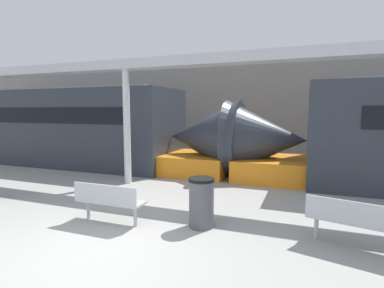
{
  "coord_description": "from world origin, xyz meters",
  "views": [
    {
      "loc": [
        3.08,
        -3.74,
        2.27
      ],
      "look_at": [
        0.3,
        3.55,
        1.4
      ],
      "focal_mm": 28.0,
      "sensor_mm": 36.0,
      "label": 1
    }
  ],
  "objects_px": {
    "train_right": "(59,128)",
    "bench_near": "(108,199)",
    "support_column_near": "(127,128)",
    "bench_far": "(354,219)",
    "trash_bin": "(201,202)"
  },
  "relations": [
    {
      "from": "train_right",
      "to": "bench_near",
      "type": "distance_m",
      "value": 8.46
    },
    {
      "from": "train_right",
      "to": "support_column_near",
      "type": "relative_size",
      "value": 4.54
    },
    {
      "from": "train_right",
      "to": "bench_far",
      "type": "height_order",
      "value": "train_right"
    },
    {
      "from": "bench_far",
      "to": "support_column_near",
      "type": "xyz_separation_m",
      "value": [
        -5.98,
        2.56,
        1.24
      ]
    },
    {
      "from": "bench_near",
      "to": "support_column_near",
      "type": "xyz_separation_m",
      "value": [
        -1.54,
        3.08,
        1.24
      ]
    },
    {
      "from": "train_right",
      "to": "bench_far",
      "type": "relative_size",
      "value": 10.29
    },
    {
      "from": "train_right",
      "to": "support_column_near",
      "type": "distance_m",
      "value": 5.44
    },
    {
      "from": "bench_near",
      "to": "bench_far",
      "type": "distance_m",
      "value": 4.47
    },
    {
      "from": "train_right",
      "to": "bench_far",
      "type": "bearing_deg",
      "value": -23.78
    },
    {
      "from": "bench_near",
      "to": "support_column_near",
      "type": "relative_size",
      "value": 0.41
    },
    {
      "from": "bench_near",
      "to": "support_column_near",
      "type": "distance_m",
      "value": 3.66
    },
    {
      "from": "bench_near",
      "to": "trash_bin",
      "type": "bearing_deg",
      "value": 16.17
    },
    {
      "from": "bench_far",
      "to": "train_right",
      "type": "bearing_deg",
      "value": 170.55
    },
    {
      "from": "train_right",
      "to": "bench_far",
      "type": "distance_m",
      "value": 11.99
    },
    {
      "from": "trash_bin",
      "to": "support_column_near",
      "type": "bearing_deg",
      "value": 142.44
    }
  ]
}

